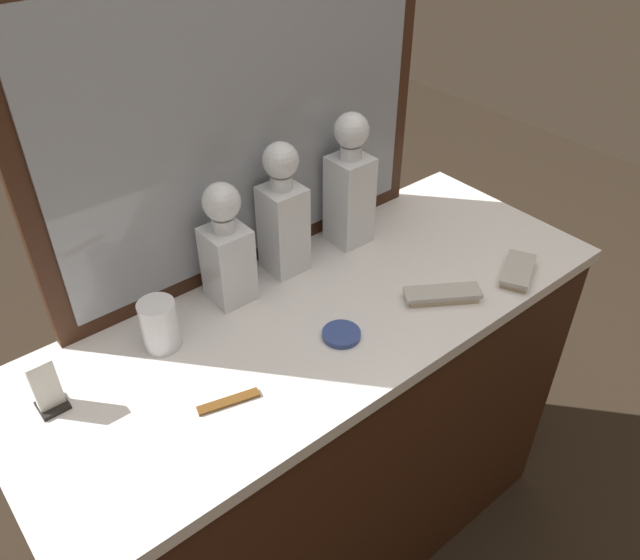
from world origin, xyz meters
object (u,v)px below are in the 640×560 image
(crystal_tumbler_far_right, at_px, (160,326))
(napkin_holder, at_px, (47,389))
(silver_brush_far_right, at_px, (518,271))
(tortoiseshell_comb, at_px, (229,402))
(crystal_decanter_center, at_px, (350,192))
(porcelain_dish, at_px, (341,334))
(crystal_decanter_far_right, at_px, (283,221))
(crystal_decanter_far_left, at_px, (227,255))
(silver_brush_right, at_px, (442,295))

(crystal_tumbler_far_right, height_order, napkin_holder, napkin_holder)
(silver_brush_far_right, relative_size, tortoiseshell_comb, 1.28)
(crystal_decanter_center, relative_size, napkin_holder, 2.97)
(porcelain_dish, bearing_deg, silver_brush_far_right, -12.71)
(crystal_decanter_center, distance_m, napkin_holder, 0.77)
(crystal_decanter_far_right, distance_m, crystal_tumbler_far_right, 0.36)
(tortoiseshell_comb, height_order, napkin_holder, napkin_holder)
(crystal_decanter_center, relative_size, porcelain_dish, 4.16)
(silver_brush_far_right, bearing_deg, crystal_decanter_far_left, 147.18)
(crystal_decanter_center, distance_m, crystal_tumbler_far_right, 0.54)
(crystal_decanter_far_left, bearing_deg, napkin_holder, -171.51)
(crystal_tumbler_far_right, xyz_separation_m, porcelain_dish, (0.29, -0.21, -0.04))
(crystal_decanter_far_right, height_order, crystal_decanter_far_left, crystal_decanter_far_right)
(porcelain_dish, distance_m, tortoiseshell_comb, 0.27)
(crystal_decanter_far_right, bearing_deg, crystal_tumbler_far_right, -170.75)
(crystal_decanter_center, bearing_deg, crystal_tumbler_far_right, -174.55)
(silver_brush_far_right, bearing_deg, crystal_decanter_center, 118.78)
(silver_brush_far_right, xyz_separation_m, porcelain_dish, (-0.44, 0.10, -0.01))
(porcelain_dish, relative_size, napkin_holder, 0.71)
(crystal_tumbler_far_right, relative_size, silver_brush_right, 0.64)
(silver_brush_far_right, height_order, silver_brush_right, same)
(crystal_decanter_far_right, xyz_separation_m, napkin_holder, (-0.57, -0.08, -0.08))
(crystal_decanter_far_left, relative_size, porcelain_dish, 3.53)
(crystal_decanter_far_left, distance_m, porcelain_dish, 0.29)
(crystal_decanter_far_right, bearing_deg, silver_brush_right, -58.47)
(crystal_decanter_far_left, bearing_deg, porcelain_dish, -68.19)
(crystal_decanter_far_right, relative_size, silver_brush_far_right, 2.11)
(crystal_decanter_far_right, relative_size, crystal_tumbler_far_right, 2.94)
(silver_brush_right, xyz_separation_m, porcelain_dish, (-0.25, 0.05, -0.01))
(silver_brush_right, bearing_deg, tortoiseshell_comb, 175.02)
(silver_brush_far_right, bearing_deg, crystal_decanter_far_right, 136.87)
(crystal_decanter_far_left, distance_m, silver_brush_right, 0.47)
(tortoiseshell_comb, bearing_deg, napkin_holder, 142.35)
(crystal_decanter_far_left, distance_m, napkin_holder, 0.43)
(tortoiseshell_comb, bearing_deg, silver_brush_right, -4.98)
(porcelain_dish, bearing_deg, crystal_decanter_far_right, 78.14)
(silver_brush_right, bearing_deg, crystal_decanter_far_right, 121.53)
(crystal_decanter_center, height_order, crystal_decanter_far_right, crystal_decanter_center)
(napkin_holder, bearing_deg, tortoiseshell_comb, -37.65)
(crystal_decanter_far_left, bearing_deg, crystal_tumbler_far_right, -167.08)
(crystal_decanter_far_right, height_order, porcelain_dish, crystal_decanter_far_right)
(crystal_decanter_center, bearing_deg, tortoiseshell_comb, -153.22)
(crystal_decanter_far_left, xyz_separation_m, silver_brush_far_right, (0.54, -0.35, -0.10))
(napkin_holder, bearing_deg, crystal_tumbler_far_right, 4.77)
(crystal_decanter_center, height_order, silver_brush_far_right, crystal_decanter_center)
(silver_brush_far_right, distance_m, tortoiseshell_comb, 0.72)
(tortoiseshell_comb, bearing_deg, porcelain_dish, 0.74)
(crystal_decanter_far_left, relative_size, tortoiseshell_comb, 2.40)
(silver_brush_far_right, height_order, porcelain_dish, silver_brush_far_right)
(porcelain_dish, bearing_deg, crystal_decanter_center, 46.35)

